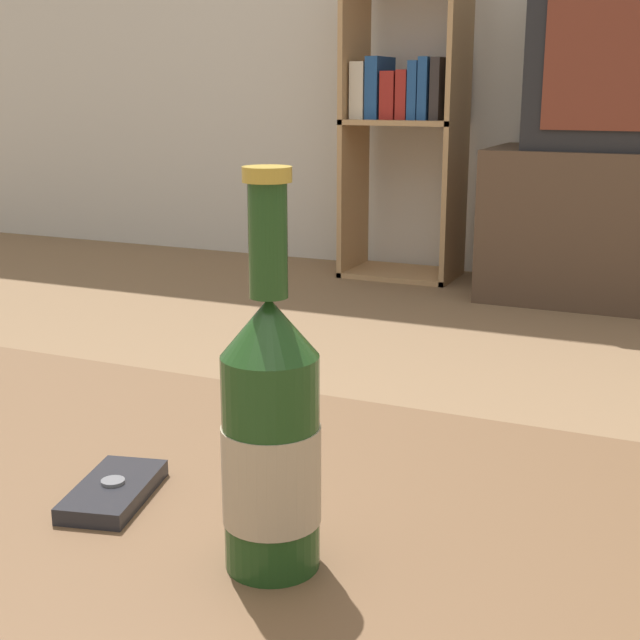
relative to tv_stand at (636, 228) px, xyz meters
name	(u,v)px	position (x,y,z in m)	size (l,w,h in m)	color
coffee_table	(123,565)	(-0.18, -2.71, 0.08)	(1.17, 0.62, 0.41)	brown
tv_stand	(636,228)	(0.00, 0.00, 0.00)	(1.02, 0.49, 0.53)	#4C3828
bookshelf	(403,110)	(-0.90, 0.10, 0.39)	(0.44, 0.30, 1.22)	tan
beer_bottle	(271,437)	(-0.02, -2.74, 0.24)	(0.07, 0.07, 0.28)	#1E4219
cell_phone	(111,492)	(-0.19, -2.71, 0.15)	(0.08, 0.12, 0.02)	#232328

